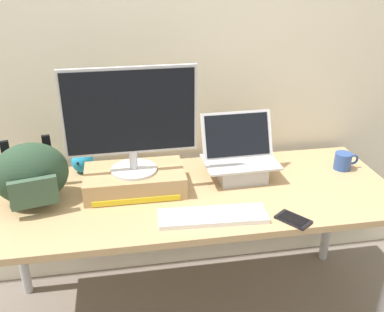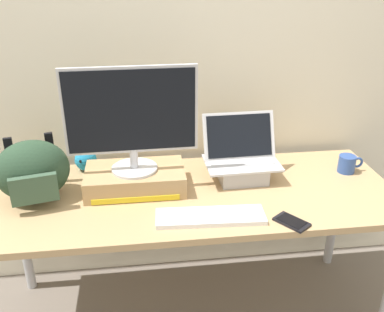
% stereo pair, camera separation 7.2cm
% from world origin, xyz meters
% --- Properties ---
extents(ground_plane, '(20.00, 20.00, 0.00)m').
position_xyz_m(ground_plane, '(0.00, 0.00, 0.00)').
color(ground_plane, '#70665B').
extents(back_wall, '(7.00, 0.10, 2.60)m').
position_xyz_m(back_wall, '(0.00, 0.46, 1.30)').
color(back_wall, silver).
rests_on(back_wall, ground).
extents(desk, '(1.85, 0.72, 0.71)m').
position_xyz_m(desk, '(0.00, 0.00, 0.65)').
color(desk, tan).
rests_on(desk, ground).
extents(toner_box_yellow, '(0.45, 0.26, 0.10)m').
position_xyz_m(toner_box_yellow, '(-0.25, 0.07, 0.76)').
color(toner_box_yellow, tan).
rests_on(toner_box_yellow, desk).
extents(desktop_monitor, '(0.57, 0.21, 0.47)m').
position_xyz_m(desktop_monitor, '(-0.25, 0.07, 1.06)').
color(desktop_monitor, silver).
rests_on(desktop_monitor, toner_box_yellow).
extents(open_laptop, '(0.35, 0.24, 0.30)m').
position_xyz_m(open_laptop, '(0.25, 0.11, 0.78)').
color(open_laptop, '#ADADB2').
rests_on(open_laptop, desk).
extents(external_keyboard, '(0.45, 0.16, 0.02)m').
position_xyz_m(external_keyboard, '(0.05, -0.23, 0.72)').
color(external_keyboard, white).
rests_on(external_keyboard, desk).
extents(messenger_backpack, '(0.35, 0.31, 0.27)m').
position_xyz_m(messenger_backpack, '(-0.69, 0.04, 0.85)').
color(messenger_backpack, '#28422D').
rests_on(messenger_backpack, desk).
extents(coffee_mug, '(0.13, 0.08, 0.09)m').
position_xyz_m(coffee_mug, '(0.78, 0.11, 0.76)').
color(coffee_mug, '#2D4C93').
rests_on(coffee_mug, desk).
extents(cell_phone, '(0.14, 0.15, 0.01)m').
position_xyz_m(cell_phone, '(0.36, -0.30, 0.72)').
color(cell_phone, black).
rests_on(cell_phone, desk).
extents(plush_toy, '(0.11, 0.11, 0.11)m').
position_xyz_m(plush_toy, '(-0.49, 0.29, 0.77)').
color(plush_toy, '#2393CC').
rests_on(plush_toy, desk).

